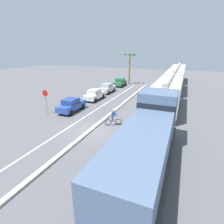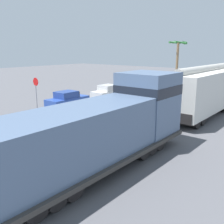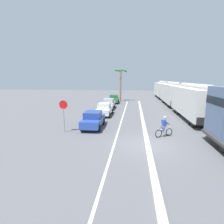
% 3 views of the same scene
% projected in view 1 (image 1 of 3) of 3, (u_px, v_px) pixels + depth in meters
% --- Properties ---
extents(ground_plane, '(120.00, 120.00, 0.00)m').
position_uv_depth(ground_plane, '(91.00, 131.00, 16.58)').
color(ground_plane, '#56565B').
extents(median_curb, '(0.36, 36.00, 0.16)m').
position_uv_depth(median_curb, '(114.00, 111.00, 21.77)').
color(median_curb, '#B2AD9E').
rests_on(median_curb, ground).
extents(lane_stripe, '(0.14, 36.00, 0.01)m').
position_uv_depth(lane_stripe, '(97.00, 109.00, 22.67)').
color(lane_stripe, silver).
rests_on(lane_stripe, ground).
extents(locomotive, '(3.10, 11.61, 4.20)m').
position_uv_depth(locomotive, '(148.00, 139.00, 11.26)').
color(locomotive, slate).
rests_on(locomotive, ground).
extents(hopper_car_lead, '(2.90, 10.60, 4.18)m').
position_uv_depth(hopper_car_lead, '(168.00, 94.00, 21.75)').
color(hopper_car_lead, silver).
rests_on(hopper_car_lead, ground).
extents(hopper_car_middle, '(2.90, 10.60, 4.18)m').
position_uv_depth(hopper_car_middle, '(175.00, 80.00, 31.85)').
color(hopper_car_middle, beige).
rests_on(hopper_car_middle, ground).
extents(hopper_car_trailing, '(2.90, 10.60, 4.18)m').
position_uv_depth(hopper_car_trailing, '(178.00, 73.00, 41.95)').
color(hopper_car_trailing, beige).
rests_on(hopper_car_trailing, ground).
extents(parked_car_blue, '(1.90, 4.23, 1.62)m').
position_uv_depth(parked_car_blue, '(71.00, 105.00, 21.62)').
color(parked_car_blue, '#28479E').
rests_on(parked_car_blue, ground).
extents(parked_car_white, '(1.84, 4.20, 1.62)m').
position_uv_depth(parked_car_white, '(95.00, 95.00, 26.69)').
color(parked_car_white, silver).
rests_on(parked_car_white, ground).
extents(parked_car_silver, '(1.87, 4.22, 1.62)m').
position_uv_depth(parked_car_silver, '(107.00, 88.00, 31.29)').
color(parked_car_silver, '#B7BABF').
rests_on(parked_car_silver, ground).
extents(parked_car_green, '(1.97, 4.27, 1.62)m').
position_uv_depth(parked_car_green, '(120.00, 82.00, 36.98)').
color(parked_car_green, '#286B3D').
rests_on(parked_car_green, ground).
extents(cyclist, '(1.52, 0.88, 1.71)m').
position_uv_depth(cyclist, '(113.00, 118.00, 17.55)').
color(cyclist, black).
rests_on(cyclist, ground).
extents(stop_sign, '(0.76, 0.08, 2.88)m').
position_uv_depth(stop_sign, '(46.00, 97.00, 20.42)').
color(stop_sign, gray).
rests_on(stop_sign, ground).
extents(palm_tree_near, '(2.67, 2.73, 6.78)m').
position_uv_depth(palm_tree_near, '(130.00, 61.00, 37.82)').
color(palm_tree_near, '#846647').
rests_on(palm_tree_near, ground).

